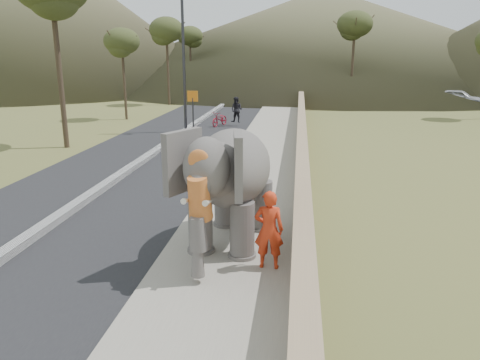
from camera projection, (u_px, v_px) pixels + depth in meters
name	position (u px, v px, depth m)	size (l,w,h in m)	color
ground	(213.00, 303.00, 8.73)	(160.00, 160.00, 0.00)	olive
road	(135.00, 167.00, 18.89)	(7.00, 120.00, 0.03)	black
median	(135.00, 165.00, 18.86)	(0.35, 120.00, 0.22)	black
walkway	(259.00, 170.00, 18.27)	(3.00, 120.00, 0.15)	#9E9687
parapet	(302.00, 159.00, 17.95)	(0.30, 120.00, 1.10)	tan
lamppost	(189.00, 45.00, 25.88)	(1.76, 0.36, 8.00)	#2E2E33
signboard	(193.00, 104.00, 26.51)	(0.60, 0.08, 2.40)	#2D2D33
distant_car	(459.00, 98.00, 39.95)	(1.70, 4.23, 1.44)	#ABACB2
hill_left	(7.00, 2.00, 62.98)	(60.00, 60.00, 22.00)	brown
hill_far	(324.00, 35.00, 73.24)	(80.00, 80.00, 14.00)	brown
elephant_and_man	(233.00, 184.00, 10.90)	(2.54, 4.15, 2.82)	slate
motorcyclist	(227.00, 115.00, 29.18)	(2.10, 1.83, 1.83)	maroon
trees	(331.00, 61.00, 33.45)	(47.75, 40.25, 8.88)	#473828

